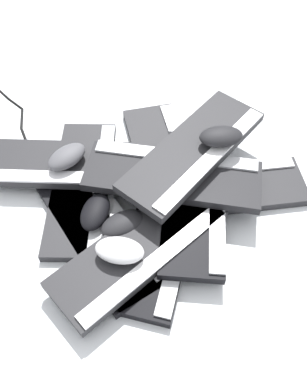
# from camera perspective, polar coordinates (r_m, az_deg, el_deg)

# --- Properties ---
(ground_plane) EXTENTS (3.20, 3.20, 0.00)m
(ground_plane) POSITION_cam_1_polar(r_m,az_deg,el_deg) (1.09, 0.63, -3.24)
(ground_plane) COLOR silver
(keyboard_0) EXTENTS (0.45, 0.17, 0.03)m
(keyboard_0) POSITION_cam_1_polar(r_m,az_deg,el_deg) (1.14, 9.01, 0.55)
(keyboard_0) COLOR #232326
(keyboard_0) RESTS_ON ground
(keyboard_1) EXTENTS (0.21, 0.46, 0.03)m
(keyboard_1) POSITION_cam_1_polar(r_m,az_deg,el_deg) (1.18, 1.59, 3.92)
(keyboard_1) COLOR #232326
(keyboard_1) RESTS_ON ground
(keyboard_2) EXTENTS (0.19, 0.45, 0.03)m
(keyboard_2) POSITION_cam_1_polar(r_m,az_deg,el_deg) (1.15, -9.39, 0.85)
(keyboard_2) COLOR #232326
(keyboard_2) RESTS_ON ground
(keyboard_3) EXTENTS (0.34, 0.46, 0.03)m
(keyboard_3) POSITION_cam_1_polar(r_m,az_deg,el_deg) (1.07, -7.39, -4.76)
(keyboard_3) COLOR black
(keyboard_3) RESTS_ON ground
(keyboard_4) EXTENTS (0.29, 0.46, 0.03)m
(keyboard_4) POSITION_cam_1_polar(r_m,az_deg,el_deg) (1.05, 1.00, -5.56)
(keyboard_4) COLOR black
(keyboard_4) RESTS_ON ground
(keyboard_5) EXTENTS (0.22, 0.46, 0.03)m
(keyboard_5) POSITION_cam_1_polar(r_m,az_deg,el_deg) (1.07, 5.54, -0.93)
(keyboard_5) COLOR black
(keyboard_5) RESTS_ON keyboard_0
(keyboard_6) EXTENTS (0.46, 0.26, 0.03)m
(keyboard_6) POSITION_cam_1_polar(r_m,az_deg,el_deg) (1.08, 2.59, 2.30)
(keyboard_6) COLOR black
(keyboard_6) RESTS_ON keyboard_5
(keyboard_7) EXTENTS (0.46, 0.20, 0.03)m
(keyboard_7) POSITION_cam_1_polar(r_m,az_deg,el_deg) (1.16, -10.88, 3.54)
(keyboard_7) COLOR #232326
(keyboard_7) RESTS_ON keyboard_2
(keyboard_8) EXTENTS (0.44, 0.39, 0.03)m
(keyboard_8) POSITION_cam_1_polar(r_m,az_deg,el_deg) (0.99, -1.76, -7.56)
(keyboard_8) COLOR #232326
(keyboard_8) RESTS_ON keyboard_4
(keyboard_9) EXTENTS (0.42, 0.42, 0.03)m
(keyboard_9) POSITION_cam_1_polar(r_m,az_deg,el_deg) (1.10, 5.46, 5.51)
(keyboard_9) COLOR #232326
(keyboard_9) RESTS_ON keyboard_6
(mouse_0) EXTENTS (0.12, 0.09, 0.04)m
(mouse_0) POSITION_cam_1_polar(r_m,az_deg,el_deg) (0.95, -4.55, -7.76)
(mouse_0) COLOR silver
(mouse_0) RESTS_ON keyboard_8
(mouse_1) EXTENTS (0.10, 0.13, 0.04)m
(mouse_1) POSITION_cam_1_polar(r_m,az_deg,el_deg) (1.05, -7.76, -2.64)
(mouse_1) COLOR black
(mouse_1) RESTS_ON keyboard_3
(mouse_2) EXTENTS (0.13, 0.12, 0.04)m
(mouse_2) POSITION_cam_1_polar(r_m,az_deg,el_deg) (1.13, -11.47, 4.63)
(mouse_2) COLOR #4C4C51
(mouse_2) RESTS_ON keyboard_7
(mouse_3) EXTENTS (0.13, 0.11, 0.04)m
(mouse_3) POSITION_cam_1_polar(r_m,az_deg,el_deg) (1.02, -4.16, -4.24)
(mouse_3) COLOR black
(mouse_3) RESTS_ON keyboard_3
(mouse_4) EXTENTS (0.11, 0.07, 0.04)m
(mouse_4) POSITION_cam_1_polar(r_m,az_deg,el_deg) (1.09, 8.99, 7.33)
(mouse_4) COLOR black
(mouse_4) RESTS_ON keyboard_9
(mouse_6) EXTENTS (0.13, 0.10, 0.04)m
(mouse_6) POSITION_cam_1_polar(r_m,az_deg,el_deg) (1.16, 3.24, 5.28)
(mouse_6) COLOR black
(mouse_6) RESTS_ON keyboard_1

